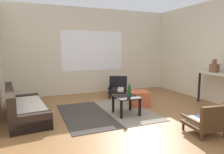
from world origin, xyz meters
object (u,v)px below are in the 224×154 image
at_px(armchair_by_window, 118,87).
at_px(glass_bottle, 129,91).
at_px(couch, 23,109).
at_px(coffee_table, 126,100).
at_px(clay_vase, 214,67).
at_px(ottoman_orange, 139,99).
at_px(armchair_striped_foreground, 207,121).

bearing_deg(armchair_by_window, glass_bottle, -106.14).
xyz_separation_m(couch, coffee_table, (2.08, -0.58, 0.12)).
distance_m(coffee_table, armchair_by_window, 1.71).
bearing_deg(couch, clay_vase, -10.13).
bearing_deg(ottoman_orange, armchair_by_window, 93.55).
distance_m(armchair_by_window, ottoman_orange, 1.15).
height_order(armchair_striped_foreground, ottoman_orange, armchair_striped_foreground).
distance_m(couch, clay_vase, 4.54).
xyz_separation_m(couch, glass_bottle, (2.12, -0.65, 0.33)).
relative_size(coffee_table, glass_bottle, 1.75).
bearing_deg(glass_bottle, coffee_table, 119.53).
height_order(ottoman_orange, glass_bottle, glass_bottle).
xyz_separation_m(coffee_table, armchair_striped_foreground, (0.76, -1.48, -0.08)).
height_order(armchair_by_window, armchair_striped_foreground, armchair_by_window).
bearing_deg(armchair_by_window, clay_vase, -45.65).
distance_m(ottoman_orange, glass_bottle, 0.86).
distance_m(armchair_by_window, armchair_striped_foreground, 3.11).
height_order(ottoman_orange, clay_vase, clay_vase).
xyz_separation_m(couch, armchair_by_window, (2.61, 1.04, 0.07)).
height_order(couch, armchair_by_window, couch).
distance_m(coffee_table, ottoman_orange, 0.78).
bearing_deg(ottoman_orange, coffee_table, -140.93).
height_order(coffee_table, clay_vase, clay_vase).
bearing_deg(couch, armchair_striped_foreground, -35.89).
height_order(couch, glass_bottle, glass_bottle).
distance_m(couch, armchair_by_window, 2.81).
distance_m(clay_vase, glass_bottle, 2.33).
height_order(armchair_striped_foreground, glass_bottle, glass_bottle).
height_order(coffee_table, glass_bottle, glass_bottle).
bearing_deg(ottoman_orange, armchair_striped_foreground, -85.21).
bearing_deg(armchair_by_window, coffee_table, -107.99).
distance_m(armchair_striped_foreground, clay_vase, 2.14).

